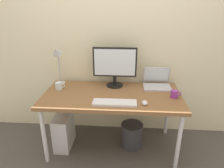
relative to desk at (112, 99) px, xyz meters
The scene contains 12 objects.
ground_plane 0.65m from the desk, ahead, with size 6.00×6.00×0.00m, color #4C4742.
back_wall 0.78m from the desk, 90.00° to the left, with size 4.40×0.04×2.60m, color beige.
desk is the anchor object (origin of this frame).
monitor 0.40m from the desk, 86.18° to the left, with size 0.51×0.20×0.47m.
laptop 0.59m from the desk, 26.54° to the left, with size 0.32×0.29×0.22m.
desk_lamp 0.81m from the desk, 159.99° to the left, with size 0.11×0.16×0.49m.
keyboard 0.25m from the desk, 79.63° to the right, with size 0.44×0.14×0.02m, color silver.
mouse 0.41m from the desk, 32.95° to the right, with size 0.06×0.09×0.03m, color silver.
coffee_mug 0.68m from the desk, ahead, with size 0.11×0.08×0.08m.
glass_cup 0.64m from the desk, behind, with size 0.11×0.08×0.08m.
computer_tower 0.73m from the desk, behind, with size 0.18×0.36×0.42m, color silver.
wastebasket 0.55m from the desk, ahead, with size 0.26×0.26×0.30m, color #333338.
Camera 1 is at (0.14, -2.04, 1.65)m, focal length 32.52 mm.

